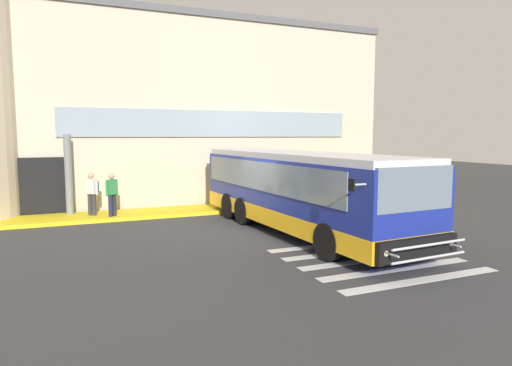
{
  "coord_description": "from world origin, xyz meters",
  "views": [
    {
      "loc": [
        -5.28,
        -13.48,
        3.26
      ],
      "look_at": [
        1.1,
        1.61,
        1.5
      ],
      "focal_mm": 31.07,
      "sensor_mm": 36.0,
      "label": 1
    }
  ],
  "objects_px": {
    "bus_main_foreground": "(299,193)",
    "safety_bollard_yellow": "(276,201)",
    "entry_support_column": "(68,175)",
    "passenger_near_column": "(92,191)",
    "passenger_by_doorway": "(112,192)"
  },
  "relations": [
    {
      "from": "entry_support_column",
      "to": "passenger_near_column",
      "type": "bearing_deg",
      "value": -36.83
    },
    {
      "from": "passenger_near_column",
      "to": "passenger_by_doorway",
      "type": "distance_m",
      "value": 0.88
    },
    {
      "from": "bus_main_foreground",
      "to": "passenger_near_column",
      "type": "relative_size",
      "value": 6.54
    },
    {
      "from": "passenger_near_column",
      "to": "passenger_by_doorway",
      "type": "height_order",
      "value": "same"
    },
    {
      "from": "entry_support_column",
      "to": "passenger_near_column",
      "type": "height_order",
      "value": "entry_support_column"
    },
    {
      "from": "passenger_by_doorway",
      "to": "safety_bollard_yellow",
      "type": "xyz_separation_m",
      "value": [
        6.69,
        -0.65,
        -0.63
      ]
    },
    {
      "from": "entry_support_column",
      "to": "bus_main_foreground",
      "type": "distance_m",
      "value": 9.24
    },
    {
      "from": "bus_main_foreground",
      "to": "safety_bollard_yellow",
      "type": "distance_m",
      "value": 4.24
    },
    {
      "from": "bus_main_foreground",
      "to": "safety_bollard_yellow",
      "type": "bearing_deg",
      "value": 75.53
    },
    {
      "from": "entry_support_column",
      "to": "passenger_near_column",
      "type": "relative_size",
      "value": 1.88
    },
    {
      "from": "bus_main_foreground",
      "to": "entry_support_column",
      "type": "bearing_deg",
      "value": 140.92
    },
    {
      "from": "entry_support_column",
      "to": "bus_main_foreground",
      "type": "bearing_deg",
      "value": -39.08
    },
    {
      "from": "bus_main_foreground",
      "to": "passenger_by_doorway",
      "type": "distance_m",
      "value": 7.33
    },
    {
      "from": "entry_support_column",
      "to": "passenger_by_doorway",
      "type": "distance_m",
      "value": 2.01
    },
    {
      "from": "passenger_by_doorway",
      "to": "safety_bollard_yellow",
      "type": "relative_size",
      "value": 1.86
    }
  ]
}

